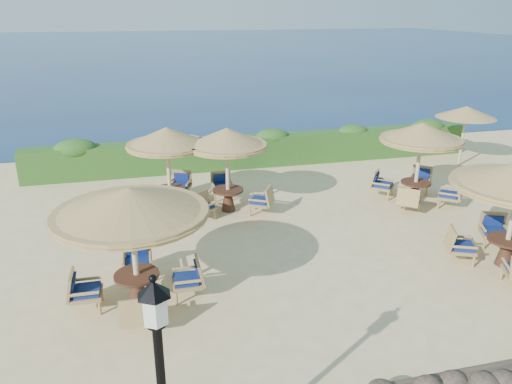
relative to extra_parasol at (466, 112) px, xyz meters
name	(u,v)px	position (x,y,z in m)	size (l,w,h in m)	color
ground	(325,241)	(-7.80, -5.20, -2.17)	(120.00, 120.00, 0.00)	beige
sea	(159,48)	(-7.80, 64.80, -2.17)	(160.00, 160.00, 0.00)	#0B204B
hedge	(260,151)	(-7.80, 2.00, -1.57)	(18.00, 0.90, 1.20)	#224A18
extra_parasol	(466,112)	(0.00, 0.00, 0.00)	(2.30, 2.30, 2.41)	beige
cafe_set_0	(132,222)	(-12.86, -7.09, -0.25)	(3.23, 3.23, 2.65)	beige
cafe_set_2	(168,154)	(-11.72, -1.89, -0.34)	(2.68, 2.75, 2.65)	beige
cafe_set_3	(227,155)	(-9.97, -2.40, -0.35)	(2.77, 2.63, 2.65)	beige
cafe_set_4	(420,150)	(-3.91, -3.19, -0.40)	(2.60, 2.60, 2.65)	beige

